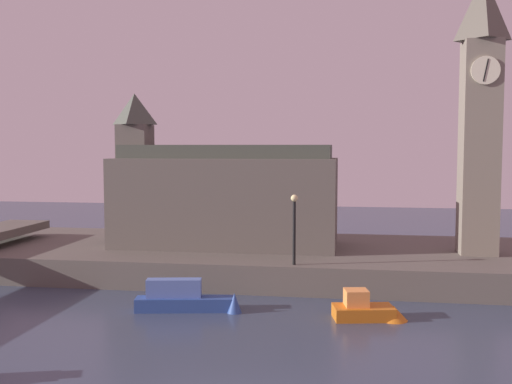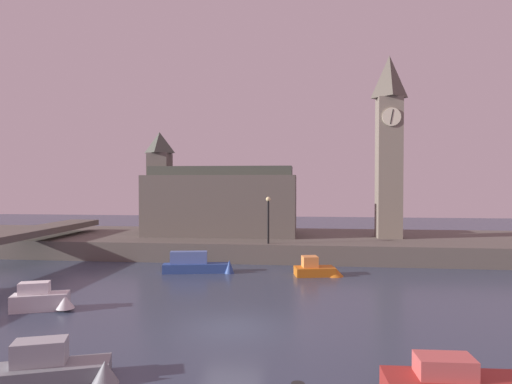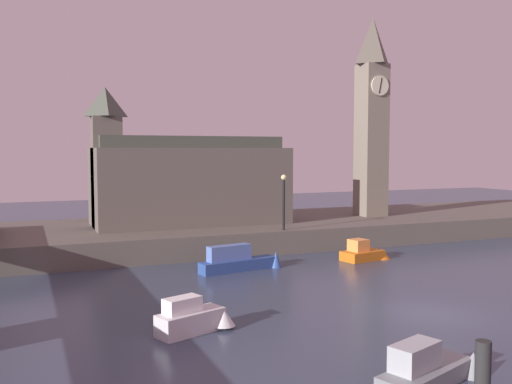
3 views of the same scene
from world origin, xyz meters
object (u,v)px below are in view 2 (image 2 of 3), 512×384
(boat_ferry_white, at_px, (43,299))
(boat_patrol_orange, at_px, (319,269))
(boat_tour_blue, at_px, (200,265))
(boat_cruiser_grey, at_px, (62,368))
(clock_tower, at_px, (389,143))
(streetlamp, at_px, (268,214))
(parliament_hall, at_px, (217,201))

(boat_ferry_white, height_order, boat_patrol_orange, boat_ferry_white)
(boat_tour_blue, relative_size, boat_ferry_white, 1.60)
(boat_ferry_white, relative_size, boat_cruiser_grey, 0.77)
(clock_tower, distance_m, boat_ferry_white, 28.04)
(boat_ferry_white, relative_size, boat_patrol_orange, 0.93)
(clock_tower, distance_m, streetlamp, 12.29)
(streetlamp, height_order, boat_cruiser_grey, streetlamp)
(streetlamp, relative_size, boat_cruiser_grey, 0.86)
(streetlamp, bearing_deg, clock_tower, 25.88)
(clock_tower, relative_size, boat_tour_blue, 3.02)
(parliament_hall, relative_size, streetlamp, 3.74)
(boat_patrol_orange, bearing_deg, boat_ferry_white, -145.65)
(parliament_hall, distance_m, boat_ferry_white, 19.59)
(streetlamp, bearing_deg, boat_patrol_orange, -47.23)
(boat_patrol_orange, bearing_deg, boat_tour_blue, 179.48)
(clock_tower, distance_m, boat_cruiser_grey, 30.24)
(clock_tower, relative_size, boat_cruiser_grey, 3.70)
(boat_ferry_white, xyz_separation_m, boat_cruiser_grey, (5.04, -6.95, -0.10))
(boat_tour_blue, bearing_deg, clock_tower, 31.46)
(streetlamp, xyz_separation_m, boat_tour_blue, (-4.37, -3.91, -3.23))
(boat_patrol_orange, bearing_deg, boat_cruiser_grey, -117.60)
(parliament_hall, bearing_deg, clock_tower, -2.39)
(streetlamp, height_order, boat_tour_blue, streetlamp)
(boat_cruiser_grey, bearing_deg, streetlamp, 76.69)
(clock_tower, xyz_separation_m, boat_tour_blue, (-14.17, -8.67, -8.92))
(clock_tower, xyz_separation_m, streetlamp, (-9.80, -4.75, -5.69))
(clock_tower, relative_size, streetlamp, 4.29)
(parliament_hall, bearing_deg, boat_cruiser_grey, -89.32)
(clock_tower, height_order, parliament_hall, clock_tower)
(clock_tower, distance_m, boat_patrol_orange, 13.98)
(boat_ferry_white, bearing_deg, parliament_hall, 75.71)
(parliament_hall, distance_m, boat_cruiser_grey, 25.86)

